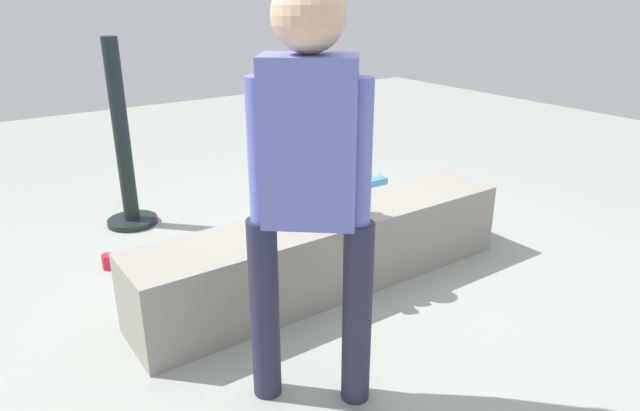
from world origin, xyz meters
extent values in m
plane|color=#939B91|center=(0.00, 0.00, 0.00)|extent=(12.00, 12.00, 0.00)
cube|color=gray|center=(0.00, 0.00, 0.22)|extent=(2.33, 0.45, 0.44)
cylinder|color=#182749|center=(-0.06, -0.12, 0.48)|extent=(0.12, 0.26, 0.08)
cylinder|color=#182749|center=(0.05, -0.10, 0.48)|extent=(0.12, 0.26, 0.08)
cube|color=#4087D8|center=(-0.02, 0.00, 0.62)|extent=(0.23, 0.17, 0.28)
sphere|color=#DBAD8C|center=(-0.02, 0.00, 0.85)|extent=(0.16, 0.16, 0.16)
cylinder|color=#DBAD8C|center=(-0.14, -0.02, 0.62)|extent=(0.05, 0.05, 0.21)
cylinder|color=#DBAD8C|center=(0.09, 0.02, 0.62)|extent=(0.05, 0.05, 0.21)
cylinder|color=#25273C|center=(-0.48, -0.85, 0.40)|extent=(0.12, 0.12, 0.81)
cylinder|color=#25273C|center=(-0.77, -0.61, 0.40)|extent=(0.12, 0.12, 0.81)
cube|color=#636CC1|center=(-0.63, -0.73, 1.12)|extent=(0.40, 0.38, 0.62)
sphere|color=#DBAD8C|center=(-0.63, -0.73, 1.56)|extent=(0.26, 0.26, 0.26)
cylinder|color=#636CC1|center=(-0.49, -0.85, 1.06)|extent=(0.10, 0.10, 0.59)
cylinder|color=#636CC1|center=(-0.77, -0.62, 1.06)|extent=(0.10, 0.10, 0.59)
cylinder|color=#4CA5D8|center=(-0.26, 0.07, 0.45)|extent=(0.22, 0.22, 0.01)
cylinder|color=olive|center=(-0.26, 0.07, 0.48)|extent=(0.10, 0.10, 0.05)
cylinder|color=brown|center=(-0.26, 0.07, 0.50)|extent=(0.10, 0.10, 0.01)
cube|color=silver|center=(-0.19, 0.06, 0.46)|extent=(0.11, 0.04, 0.00)
cube|color=#4C99E0|center=(0.98, 0.77, 0.13)|extent=(0.19, 0.11, 0.27)
torus|color=white|center=(0.94, 0.77, 0.27)|extent=(0.08, 0.01, 0.08)
torus|color=white|center=(1.03, 0.77, 0.27)|extent=(0.08, 0.01, 0.08)
cylinder|color=black|center=(-0.66, 1.59, 0.02)|extent=(0.36, 0.36, 0.04)
cylinder|color=black|center=(-0.66, 1.59, 0.69)|extent=(0.11, 0.11, 1.31)
cylinder|color=silver|center=(-0.85, 0.44, 0.08)|extent=(0.07, 0.07, 0.16)
cone|color=silver|center=(-0.85, 0.44, 0.17)|extent=(0.06, 0.06, 0.03)
cylinder|color=white|center=(-0.85, 0.44, 0.19)|extent=(0.03, 0.03, 0.02)
cylinder|color=red|center=(-1.01, 0.96, 0.05)|extent=(0.08, 0.08, 0.09)
cube|color=white|center=(0.12, 0.80, 0.07)|extent=(0.37, 0.39, 0.13)
cube|color=black|center=(0.83, 1.23, 0.13)|extent=(0.28, 0.12, 0.26)
torus|color=black|center=(0.83, 1.23, 0.26)|extent=(0.21, 0.01, 0.21)
camera|label=1|loc=(-1.73, -2.37, 1.64)|focal=31.54mm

